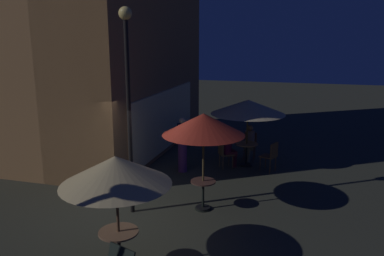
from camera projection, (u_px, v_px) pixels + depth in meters
name	position (u px, v px, depth m)	size (l,w,h in m)	color
ground_plane	(133.00, 212.00, 9.36)	(60.00, 60.00, 0.00)	#36382B
cafe_building	(71.00, 13.00, 12.72)	(8.66, 8.92, 9.85)	#A07043
street_lamp_near_corner	(128.00, 83.00, 8.67)	(0.29, 0.29, 4.79)	black
cafe_table_0	(203.00, 190.00, 9.40)	(0.61, 0.61, 0.74)	black
cafe_table_1	(247.00, 150.00, 12.64)	(0.74, 0.74, 0.76)	black
cafe_table_2	(119.00, 242.00, 6.90)	(0.71, 0.71, 0.77)	black
patio_umbrella_0	(204.00, 125.00, 9.03)	(1.96, 1.96, 2.41)	black
patio_umbrella_1	(248.00, 107.00, 12.32)	(2.39, 2.39, 2.21)	black
patio_umbrella_2	(116.00, 171.00, 6.59)	(1.94, 1.94, 2.16)	black
cafe_chair_0	(271.00, 154.00, 12.08)	(0.58, 0.58, 0.95)	brown
cafe_chair_1	(250.00, 143.00, 13.36)	(0.42, 0.42, 0.93)	brown
cafe_chair_2	(223.00, 151.00, 12.42)	(0.57, 0.57, 0.98)	brown
patron_seated_0	(250.00, 141.00, 13.20)	(0.53, 0.32, 1.23)	#7F7451
patron_seated_1	(228.00, 147.00, 12.43)	(0.49, 0.53, 1.23)	#531B23
patron_standing_2	(182.00, 145.00, 12.03)	(0.33, 0.33, 1.73)	#5F2F69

